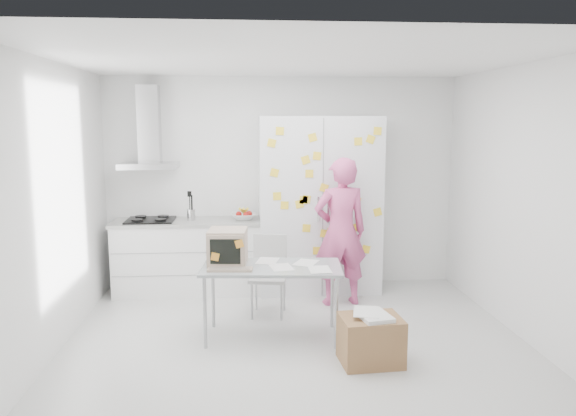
{
  "coord_description": "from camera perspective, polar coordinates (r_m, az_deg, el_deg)",
  "views": [
    {
      "loc": [
        -0.48,
        -5.24,
        2.15
      ],
      "look_at": [
        -0.02,
        0.7,
        1.22
      ],
      "focal_mm": 35.0,
      "sensor_mm": 36.0,
      "label": 1
    }
  ],
  "objects": [
    {
      "name": "walls",
      "position": [
        6.03,
        0.17,
        1.28
      ],
      "size": [
        4.52,
        4.01,
        2.7
      ],
      "color": "white",
      "rests_on": "ground"
    },
    {
      "name": "person",
      "position": [
        6.56,
        5.36,
        -2.42
      ],
      "size": [
        0.68,
        0.49,
        1.73
      ],
      "primitive_type": "imported",
      "rotation": [
        0.0,
        0.0,
        3.27
      ],
      "color": "#D0508A",
      "rests_on": "ground"
    },
    {
      "name": "desk",
      "position": [
        5.58,
        -4.53,
        -4.9
      ],
      "size": [
        1.41,
        0.79,
        1.08
      ],
      "rotation": [
        0.0,
        0.0,
        -0.08
      ],
      "color": "gray",
      "rests_on": "ground"
    },
    {
      "name": "chair",
      "position": [
        6.3,
        -1.94,
        -6.3
      ],
      "size": [
        0.46,
        0.46,
        0.88
      ],
      "rotation": [
        0.0,
        0.0,
        -0.17
      ],
      "color": "#AAAAA8",
      "rests_on": "ground"
    },
    {
      "name": "tall_cabinet",
      "position": [
        7.06,
        3.19,
        0.33
      ],
      "size": [
        1.5,
        0.68,
        2.2
      ],
      "color": "silver",
      "rests_on": "ground"
    },
    {
      "name": "ceiling",
      "position": [
        5.29,
        0.83,
        14.86
      ],
      "size": [
        4.5,
        4.0,
        0.02
      ],
      "primitive_type": "cube",
      "color": "white",
      "rests_on": "walls"
    },
    {
      "name": "counter_run",
      "position": [
        7.18,
        -10.09,
        -4.77
      ],
      "size": [
        1.84,
        0.63,
        1.28
      ],
      "color": "white",
      "rests_on": "ground"
    },
    {
      "name": "cardboard_box",
      "position": [
        5.18,
        8.4,
        -13.05
      ],
      "size": [
        0.56,
        0.46,
        0.47
      ],
      "rotation": [
        0.0,
        0.0,
        0.07
      ],
      "color": "olive",
      "rests_on": "ground"
    },
    {
      "name": "floor",
      "position": [
        5.69,
        0.77,
        -13.41
      ],
      "size": [
        4.5,
        4.0,
        0.02
      ],
      "primitive_type": "cube",
      "color": "silver",
      "rests_on": "ground"
    },
    {
      "name": "range_hood",
      "position": [
        7.17,
        -13.93,
        7.11
      ],
      "size": [
        0.7,
        0.48,
        1.01
      ],
      "color": "silver",
      "rests_on": "walls"
    }
  ]
}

